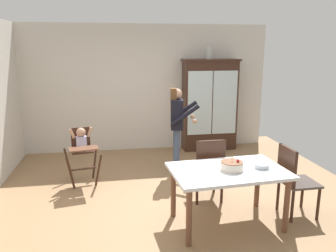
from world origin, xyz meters
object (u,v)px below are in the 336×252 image
at_px(ceramic_vase, 209,53).
at_px(dining_chair_far_side, 209,165).
at_px(high_chair_with_toddler, 82,145).
at_px(dining_table, 228,177).
at_px(adult_person, 177,120).
at_px(china_cabinet, 209,105).
at_px(birthday_cake, 232,166).
at_px(dining_chair_right_end, 293,176).
at_px(serving_bowl, 262,166).

height_order(ceramic_vase, dining_chair_far_side, ceramic_vase).
height_order(high_chair_with_toddler, dining_table, high_chair_with_toddler).
height_order(ceramic_vase, adult_person, ceramic_vase).
distance_m(adult_person, dining_chair_far_side, 1.33).
xyz_separation_m(china_cabinet, birthday_cake, (-0.68, -3.25, -0.20)).
height_order(high_chair_with_toddler, birthday_cake, high_chair_with_toddler).
relative_size(ceramic_vase, dining_chair_far_side, 0.28).
height_order(dining_table, dining_chair_right_end, dining_chair_right_end).
height_order(birthday_cake, serving_bowl, birthday_cake).
bearing_deg(birthday_cake, china_cabinet, 78.23).
bearing_deg(serving_bowl, adult_person, 109.86).
xyz_separation_m(china_cabinet, dining_table, (-0.71, -3.23, -0.35)).
bearing_deg(birthday_cake, dining_chair_right_end, 5.78).
relative_size(high_chair_with_toddler, dining_chair_far_side, 0.99).
height_order(birthday_cake, dining_chair_far_side, dining_chair_far_side).
distance_m(high_chair_with_toddler, serving_bowl, 2.89).
distance_m(adult_person, serving_bowl, 2.07).
bearing_deg(dining_chair_right_end, serving_bowl, 100.18).
xyz_separation_m(birthday_cake, dining_chair_right_end, (0.89, 0.09, -0.24)).
relative_size(china_cabinet, birthday_cake, 7.05).
distance_m(china_cabinet, birthday_cake, 3.33).
distance_m(high_chair_with_toddler, dining_chair_far_side, 2.11).
height_order(high_chair_with_toddler, adult_person, adult_person).
relative_size(dining_table, birthday_cake, 5.27).
xyz_separation_m(dining_table, serving_bowl, (0.43, -0.02, 0.13)).
height_order(dining_table, birthday_cake, birthday_cake).
distance_m(adult_person, dining_table, 1.96).
bearing_deg(dining_chair_right_end, adult_person, 32.37).
xyz_separation_m(adult_person, birthday_cake, (0.31, -1.93, -0.17)).
bearing_deg(dining_chair_far_side, dining_chair_right_end, 148.61).
xyz_separation_m(serving_bowl, dining_chair_far_side, (-0.48, 0.69, -0.21)).
height_order(ceramic_vase, serving_bowl, ceramic_vase).
xyz_separation_m(birthday_cake, serving_bowl, (0.39, -0.00, -0.03)).
relative_size(adult_person, dining_chair_far_side, 1.59).
bearing_deg(birthday_cake, high_chair_with_toddler, 138.89).
height_order(china_cabinet, adult_person, china_cabinet).
bearing_deg(dining_chair_far_side, dining_table, 94.56).
xyz_separation_m(ceramic_vase, dining_table, (-0.67, -3.24, -1.45)).
xyz_separation_m(adult_person, serving_bowl, (0.70, -1.94, -0.20)).
height_order(ceramic_vase, high_chair_with_toddler, ceramic_vase).
bearing_deg(ceramic_vase, high_chair_with_toddler, -148.76).
bearing_deg(high_chair_with_toddler, dining_table, -51.51).
distance_m(ceramic_vase, serving_bowl, 3.53).
bearing_deg(high_chair_with_toddler, birthday_cake, -51.31).
relative_size(dining_table, dining_chair_far_side, 1.54).
distance_m(serving_bowl, dining_chair_far_side, 0.87).
xyz_separation_m(ceramic_vase, serving_bowl, (-0.24, -3.26, -1.33)).
bearing_deg(birthday_cake, serving_bowl, -0.69).
bearing_deg(dining_chair_right_end, ceramic_vase, 3.96).
distance_m(dining_chair_far_side, dining_chair_right_end, 1.14).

